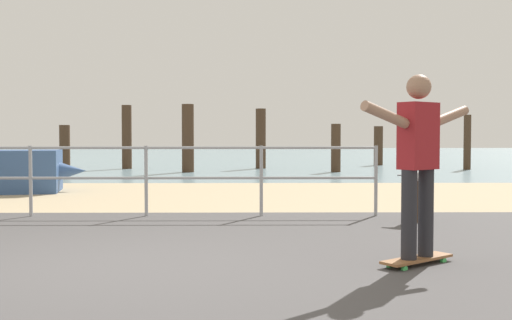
% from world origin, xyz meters
% --- Properties ---
extents(ground_plane, '(24.00, 10.00, 0.04)m').
position_xyz_m(ground_plane, '(0.00, -1.00, 0.00)').
color(ground_plane, '#474444').
rests_on(ground_plane, ground).
extents(beach_strip, '(24.00, 6.00, 0.04)m').
position_xyz_m(beach_strip, '(0.00, 7.00, 0.00)').
color(beach_strip, tan).
rests_on(beach_strip, ground).
extents(sea_surface, '(72.00, 50.00, 0.04)m').
position_xyz_m(sea_surface, '(0.00, 35.00, 0.00)').
color(sea_surface, '#75939E').
rests_on(sea_surface, ground).
extents(skateboard, '(0.76, 0.64, 0.08)m').
position_xyz_m(skateboard, '(2.88, 0.18, 0.07)').
color(skateboard, brown).
rests_on(skateboard, ground).
extents(skateboarder, '(1.21, 0.94, 1.65)m').
position_xyz_m(skateboarder, '(2.88, 0.18, 1.02)').
color(skateboarder, '#26262B').
rests_on(skateboarder, skateboard).
extents(bollard_short, '(0.18, 0.18, 0.57)m').
position_xyz_m(bollard_short, '(3.60, 2.93, 0.29)').
color(bollard_short, '#422D1E').
rests_on(bollard_short, ground).
extents(seagull, '(0.46, 0.26, 0.18)m').
position_xyz_m(seagull, '(3.61, 2.92, 0.65)').
color(seagull, white).
rests_on(seagull, bollard_short).
extents(groyne_post_0, '(0.39, 0.39, 1.63)m').
position_xyz_m(groyne_post_0, '(-5.59, 17.62, 0.82)').
color(groyne_post_0, '#422D1E').
rests_on(groyne_post_0, ground).
extents(groyne_post_1, '(0.36, 0.36, 2.35)m').
position_xyz_m(groyne_post_1, '(-3.13, 17.00, 1.17)').
color(groyne_post_1, '#422D1E').
rests_on(groyne_post_1, ground).
extents(groyne_post_2, '(0.40, 0.40, 2.27)m').
position_xyz_m(groyne_post_2, '(-0.68, 14.85, 1.13)').
color(groyne_post_2, '#422D1E').
rests_on(groyne_post_2, ground).
extents(groyne_post_3, '(0.37, 0.37, 2.23)m').
position_xyz_m(groyne_post_3, '(1.77, 17.19, 1.11)').
color(groyne_post_3, '#422D1E').
rests_on(groyne_post_3, ground).
extents(groyne_post_4, '(0.32, 0.32, 1.62)m').
position_xyz_m(groyne_post_4, '(4.23, 14.88, 0.81)').
color(groyne_post_4, '#422D1E').
rests_on(groyne_post_4, ground).
extents(groyne_post_5, '(0.37, 0.37, 1.63)m').
position_xyz_m(groyne_post_5, '(6.68, 19.76, 0.81)').
color(groyne_post_5, '#422D1E').
rests_on(groyne_post_5, ground).
extents(groyne_post_6, '(0.26, 0.26, 1.97)m').
position_xyz_m(groyne_post_6, '(9.14, 16.34, 0.99)').
color(groyne_post_6, '#422D1E').
rests_on(groyne_post_6, ground).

